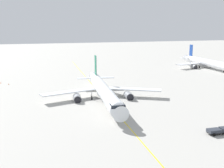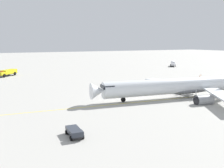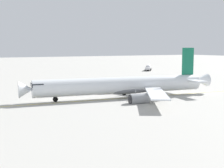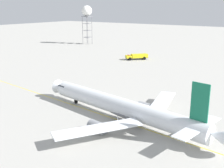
# 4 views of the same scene
# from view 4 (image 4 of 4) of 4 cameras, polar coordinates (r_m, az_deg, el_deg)

# --- Properties ---
(ground_plane) EXTENTS (600.00, 600.00, 0.00)m
(ground_plane) POSITION_cam_4_polar(r_m,az_deg,el_deg) (60.07, 3.11, -7.72)
(ground_plane) COLOR #ADAAA3
(airliner_main) EXTENTS (46.11, 36.33, 11.70)m
(airliner_main) POSITION_cam_4_polar(r_m,az_deg,el_deg) (60.19, 2.26, -4.87)
(airliner_main) COLOR silver
(airliner_main) RESTS_ON ground_plane
(fire_tender_truck) EXTENTS (8.90, 9.29, 2.50)m
(fire_tender_truck) POSITION_cam_4_polar(r_m,az_deg,el_deg) (129.75, 5.06, 5.57)
(fire_tender_truck) COLOR #232326
(fire_tender_truck) RESTS_ON ground_plane
(radar_tower) EXTENTS (6.40, 6.40, 23.83)m
(radar_tower) POSITION_cam_4_polar(r_m,az_deg,el_deg) (183.25, -5.07, 14.22)
(radar_tower) COLOR slate
(radar_tower) RESTS_ON ground_plane
(taxiway_centreline) EXTENTS (192.27, 21.02, 0.01)m
(taxiway_centreline) POSITION_cam_4_polar(r_m,az_deg,el_deg) (60.73, 1.88, -7.43)
(taxiway_centreline) COLOR yellow
(taxiway_centreline) RESTS_ON ground_plane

